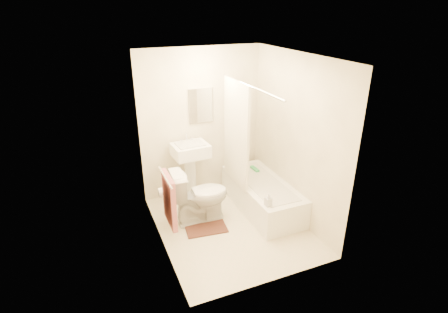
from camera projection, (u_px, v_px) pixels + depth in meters
name	position (u px, v px, depth m)	size (l,w,h in m)	color
floor	(231.00, 226.00, 5.09)	(2.40, 2.40, 0.00)	beige
ceiling	(232.00, 56.00, 4.13)	(2.40, 2.40, 0.00)	white
wall_back	(201.00, 123.00, 5.62)	(2.00, 0.02, 2.40)	beige
wall_left	(156.00, 162.00, 4.25)	(0.02, 2.40, 2.40)	beige
wall_right	(296.00, 139.00, 4.96)	(0.02, 2.40, 2.40)	beige
mirror	(201.00, 106.00, 5.49)	(0.40, 0.03, 0.55)	white
curtain_rod	(250.00, 86.00, 4.48)	(0.03, 0.03, 1.70)	silver
shower_curtain	(236.00, 133.00, 5.13)	(0.04, 0.80, 1.55)	silver
towel_bar	(165.00, 177.00, 4.10)	(0.02, 0.02, 0.60)	silver
towel	(169.00, 200.00, 4.24)	(0.06, 0.45, 0.66)	#CC7266
toilet_paper	(163.00, 192.00, 4.58)	(0.12, 0.12, 0.11)	white
toilet	(200.00, 196.00, 5.07)	(0.47, 0.83, 0.82)	silver
sink	(191.00, 170.00, 5.58)	(0.54, 0.43, 1.06)	white
bathtub	(262.00, 195.00, 5.46)	(0.69, 1.58, 0.45)	white
bath_mat	(205.00, 227.00, 5.05)	(0.58, 0.44, 0.02)	#4D261B
soap_bottle	(268.00, 200.00, 4.71)	(0.08, 0.09, 0.18)	white
scrub_brush	(255.00, 169.00, 5.76)	(0.06, 0.21, 0.04)	green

